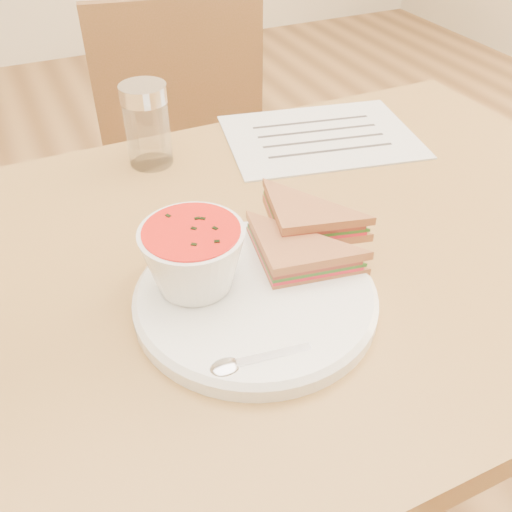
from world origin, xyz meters
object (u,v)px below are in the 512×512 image
dining_table (283,418)px  condiment_shaker (147,125)px  plate (255,299)px  chair_far (199,215)px  soup_bowl (194,261)px

dining_table → condiment_shaker: bearing=111.2°
plate → condiment_shaker: 0.36m
chair_far → condiment_shaker: 0.49m
chair_far → soup_bowl: chair_far is taller
dining_table → chair_far: chair_far is taller
plate → soup_bowl: size_ratio=2.39×
dining_table → condiment_shaker: condiment_shaker is taller
dining_table → plate: (-0.09, -0.09, 0.38)m
soup_bowl → condiment_shaker: 0.32m
dining_table → plate: size_ratio=3.76×
plate → condiment_shaker: condiment_shaker is taller
plate → dining_table: bearing=43.7°
dining_table → chair_far: (0.06, 0.54, 0.06)m
soup_bowl → condiment_shaker: (0.04, 0.32, 0.01)m
dining_table → plate: plate is taller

